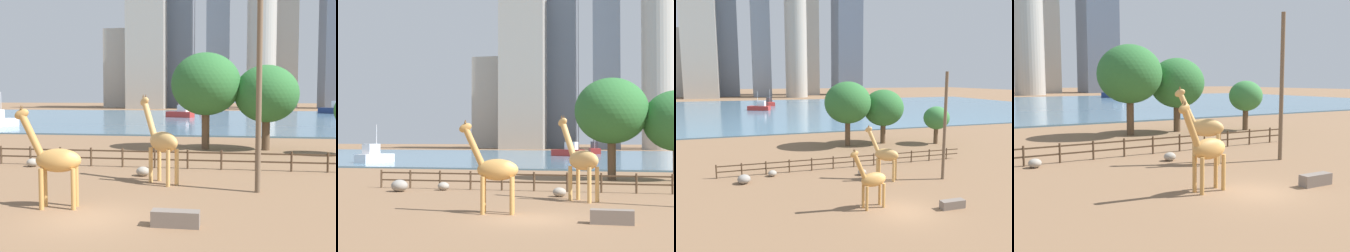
{
  "view_description": "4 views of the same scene",
  "coord_description": "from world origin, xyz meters",
  "views": [
    {
      "loc": [
        5.62,
        -15.67,
        4.84
      ],
      "look_at": [
        1.43,
        11.34,
        2.9
      ],
      "focal_mm": 45.0,
      "sensor_mm": 36.0,
      "label": 1
    },
    {
      "loc": [
        3.9,
        -22.36,
        3.57
      ],
      "look_at": [
        -3.85,
        12.38,
        4.43
      ],
      "focal_mm": 55.0,
      "sensor_mm": 36.0,
      "label": 2
    },
    {
      "loc": [
        -10.46,
        -19.37,
        9.17
      ],
      "look_at": [
        -0.26,
        13.32,
        4.18
      ],
      "focal_mm": 35.0,
      "sensor_mm": 36.0,
      "label": 3
    },
    {
      "loc": [
        -12.9,
        -15.24,
        5.36
      ],
      "look_at": [
        0.35,
        7.66,
        2.46
      ],
      "focal_mm": 45.0,
      "sensor_mm": 36.0,
      "label": 4
    }
  ],
  "objects": [
    {
      "name": "giraffe_tall",
      "position": [
        1.7,
        7.2,
        2.34
      ],
      "size": [
        2.85,
        2.63,
        4.97
      ],
      "rotation": [
        0.0,
        0.0,
        2.41
      ],
      "color": "tan",
      "rests_on": "ground"
    },
    {
      "name": "giraffe_companion",
      "position": [
        -1.96,
        1.31,
        2.1
      ],
      "size": [
        2.95,
        1.06,
        4.47
      ],
      "rotation": [
        0.0,
        0.0,
        3.28
      ],
      "color": "#C18C47",
      "rests_on": "ground"
    },
    {
      "name": "utility_pole",
      "position": [
        6.87,
        5.7,
        4.89
      ],
      "size": [
        0.28,
        0.28,
        9.77
      ],
      "primitive_type": "cylinder",
      "color": "brown",
      "rests_on": "ground"
    },
    {
      "name": "boulder_near_fence",
      "position": [
        -8.01,
        11.25,
        0.28
      ],
      "size": [
        0.79,
        0.76,
        0.57
      ],
      "primitive_type": "ellipsoid",
      "color": "gray",
      "rests_on": "ground"
    },
    {
      "name": "boulder_by_pole",
      "position": [
        0.23,
        9.08,
        0.28
      ],
      "size": [
        0.82,
        0.76,
        0.57
      ],
      "primitive_type": "ellipsoid",
      "color": "gray",
      "rests_on": "ground"
    },
    {
      "name": "feeding_trough",
      "position": [
        3.54,
        -0.45,
        0.3
      ],
      "size": [
        1.8,
        0.6,
        0.6
      ],
      "primitive_type": "cube",
      "color": "#72665B",
      "rests_on": "ground"
    },
    {
      "name": "enclosure_fence",
      "position": [
        -0.3,
        12.0,
        0.76
      ],
      "size": [
        26.12,
        0.14,
        1.3
      ],
      "color": "#4C3826",
      "rests_on": "ground"
    },
    {
      "name": "tree_left_large",
      "position": [
        15.55,
        20.31,
        3.63
      ],
      "size": [
        3.58,
        3.58,
        5.29
      ],
      "color": "brown",
      "rests_on": "ground"
    },
    {
      "name": "tree_center_broad",
      "position": [
        3.15,
        22.56,
        5.91
      ],
      "size": [
        6.29,
        6.29,
        8.77
      ],
      "color": "brown",
      "rests_on": "ground"
    },
    {
      "name": "tree_right_tall",
      "position": [
        8.54,
        22.85,
        5.03
      ],
      "size": [
        5.7,
        5.7,
        7.63
      ],
      "color": "brown",
      "rests_on": "ground"
    },
    {
      "name": "boat_tug",
      "position": [
        32.39,
        101.91,
        1.35
      ],
      "size": [
        7.99,
        6.43,
        3.38
      ],
      "rotation": [
        0.0,
        0.0,
        2.58
      ],
      "color": "navy",
      "rests_on": "harbor_water"
    }
  ]
}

